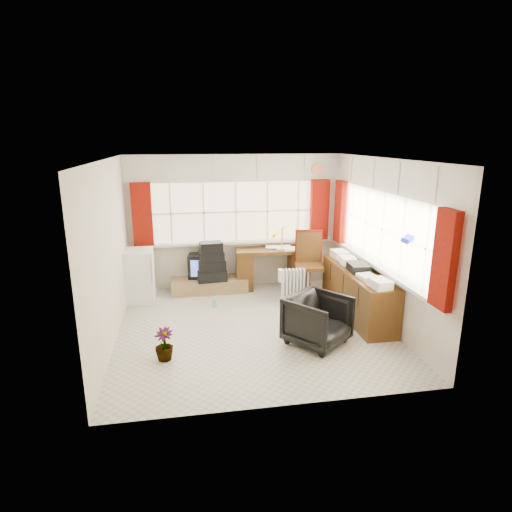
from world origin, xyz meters
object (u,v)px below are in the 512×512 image
at_px(office_chair, 318,320).
at_px(radiator, 293,289).
at_px(crt_tv, 203,265).
at_px(desk_lamp, 282,234).
at_px(mini_fridge, 138,276).
at_px(credenza, 357,292).
at_px(task_chair, 309,262).
at_px(desk, 271,265).
at_px(tv_bench, 209,285).

distance_m(office_chair, radiator, 1.56).
height_order(office_chair, crt_tv, crt_tv).
distance_m(desk_lamp, mini_fridge, 2.68).
distance_m(radiator, credenza, 1.14).
bearing_deg(office_chair, mini_fridge, 102.14).
xyz_separation_m(desk_lamp, task_chair, (0.41, -0.37, -0.45)).
bearing_deg(desk, office_chair, -86.39).
bearing_deg(radiator, credenza, -38.30).
bearing_deg(radiator, crt_tv, 147.05).
height_order(desk, credenza, credenza).
bearing_deg(radiator, tv_bench, 149.48).
bearing_deg(desk, desk_lamp, -48.61).
distance_m(desk, desk_lamp, 0.70).
xyz_separation_m(office_chair, tv_bench, (-1.34, 2.38, -0.22)).
bearing_deg(office_chair, desk, 54.84).
relative_size(desk, tv_bench, 0.99).
bearing_deg(mini_fridge, credenza, -19.47).
distance_m(radiator, mini_fridge, 2.71).
bearing_deg(tv_bench, task_chair, -15.29).
xyz_separation_m(credenza, mini_fridge, (-3.53, 1.25, 0.07)).
distance_m(task_chair, crt_tv, 1.99).
xyz_separation_m(desk, tv_bench, (-1.19, -0.08, -0.30)).
distance_m(office_chair, tv_bench, 2.74).
bearing_deg(desk, radiator, -76.97).
xyz_separation_m(desk, credenza, (1.09, -1.60, -0.03)).
height_order(desk_lamp, radiator, desk_lamp).
relative_size(radiator, crt_tv, 1.08).
bearing_deg(credenza, task_chair, 116.36).
bearing_deg(mini_fridge, desk, 8.23).
relative_size(desk_lamp, tv_bench, 0.32).
xyz_separation_m(desk, task_chair, (0.58, -0.56, 0.21)).
height_order(desk_lamp, crt_tv, desk_lamp).
distance_m(desk_lamp, tv_bench, 1.66).
xyz_separation_m(desk, crt_tv, (-1.30, 0.07, 0.05)).
xyz_separation_m(tv_bench, crt_tv, (-0.11, 0.15, 0.35)).
bearing_deg(crt_tv, task_chair, -18.74).
height_order(task_chair, office_chair, task_chair).
relative_size(office_chair, tv_bench, 0.55).
relative_size(desk_lamp, radiator, 0.73).
bearing_deg(mini_fridge, desk_lamp, 3.55).
distance_m(radiator, tv_bench, 1.62).
bearing_deg(desk, tv_bench, -176.14).
bearing_deg(radiator, mini_fridge, 168.25).
xyz_separation_m(desk_lamp, credenza, (0.92, -1.41, -0.68)).
height_order(office_chair, mini_fridge, mini_fridge).
height_order(desk, crt_tv, desk).
distance_m(office_chair, credenza, 1.27).
relative_size(desk, credenza, 0.69).
height_order(desk_lamp, credenza, desk_lamp).
xyz_separation_m(crt_tv, mini_fridge, (-1.14, -0.43, -0.01)).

